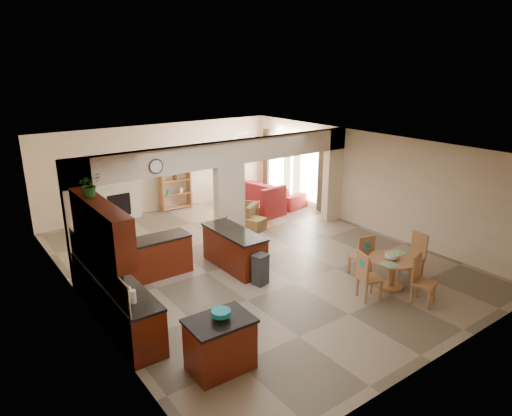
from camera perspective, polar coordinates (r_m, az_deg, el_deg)
floor at (r=11.33m, az=-0.45°, el=-6.41°), size 10.00×10.00×0.00m
ceiling at (r=10.50m, az=-0.49°, el=7.68°), size 10.00×10.00×0.00m
wall_back at (r=15.04m, az=-11.70°, el=4.96°), size 8.00×0.00×8.00m
wall_front at (r=7.64m, az=22.27°, el=-8.76°), size 8.00×0.00×8.00m
wall_left at (r=9.23m, az=-21.14°, el=-4.05°), size 0.00×10.00×10.00m
wall_right at (r=13.47m, az=13.51°, el=3.36°), size 0.00×10.00×10.00m
partition_left_pier at (r=10.21m, az=-21.06°, el=-1.97°), size 0.60×0.25×2.80m
partition_center_pier at (r=11.71m, az=-3.32°, el=0.14°), size 0.80×0.25×2.20m
partition_right_pier at (r=13.90m, az=9.58°, el=4.05°), size 0.60×0.25×2.80m
partition_header at (r=11.37m, az=-3.45°, el=6.89°), size 8.00×0.25×0.60m
kitchen_counter at (r=9.56m, az=-15.81°, el=-8.84°), size 2.52×3.29×1.48m
upper_cabinets at (r=8.37m, az=-18.86°, el=-2.20°), size 0.35×2.40×0.90m
peninsula at (r=10.75m, az=-2.71°, el=-5.15°), size 0.70×1.85×0.91m
wall_clock at (r=10.32m, az=-12.39°, el=5.10°), size 0.34×0.03×0.34m
rug at (r=13.56m, az=-1.52°, el=-2.22°), size 1.60×1.30×0.01m
fireplace at (r=14.52m, az=-16.94°, el=0.88°), size 1.60×0.35×1.20m
shelving_unit at (r=15.14m, az=-10.09°, el=3.19°), size 1.00×0.32×1.80m
window_a at (r=15.04m, az=6.74°, el=4.42°), size 0.02×0.90×1.90m
window_b at (r=16.29m, az=2.68°, el=5.56°), size 0.02×0.90×1.90m
glazed_door at (r=15.69m, az=4.62°, el=4.48°), size 0.02×0.70×2.10m
drape_a_left at (r=14.59m, az=8.22°, el=3.95°), size 0.10×0.28×2.30m
drape_a_right at (r=15.44m, az=5.12°, el=4.83°), size 0.10×0.28×2.30m
drape_b_left at (r=15.81m, az=3.93°, el=5.17°), size 0.10×0.28×2.30m
drape_b_right at (r=16.73m, az=1.28°, el=5.90°), size 0.10×0.28×2.30m
ceiling_fan at (r=13.81m, az=-2.72°, el=9.09°), size 1.00×1.00×0.10m
kitchen_island at (r=7.45m, az=-4.50°, el=-16.60°), size 1.03×0.75×0.88m
teal_bowl at (r=7.19m, az=-4.40°, el=-13.14°), size 0.30×0.30×0.14m
trash_can at (r=10.00m, az=0.56°, el=-7.83°), size 0.35×0.31×0.64m
dining_table at (r=10.20m, az=16.66°, el=-7.18°), size 1.01×1.01×0.69m
fruit_bowl at (r=10.02m, az=16.57°, el=-5.80°), size 0.28×0.28×0.15m
sofa at (r=15.69m, az=1.94°, el=1.89°), size 2.54×1.40×0.70m
chaise at (r=14.42m, az=1.38°, el=-0.19°), size 1.06×0.90×0.39m
armchair at (r=13.53m, az=-1.70°, el=-0.74°), size 1.04×1.05×0.70m
ottoman at (r=13.15m, az=-0.11°, el=-2.05°), size 0.63×0.63×0.36m
plant at (r=8.55m, az=-20.13°, el=2.76°), size 0.42×0.38×0.43m
chair_north at (r=10.47m, az=13.23°, el=-5.69°), size 0.51×0.51×1.02m
chair_east at (r=10.86m, az=19.28°, el=-5.38°), size 0.46×0.46×1.02m
chair_south at (r=9.75m, az=19.88°, el=-8.13°), size 0.52×0.52×1.02m
chair_west at (r=9.56m, az=13.64°, el=-8.06°), size 0.53×0.53×1.02m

